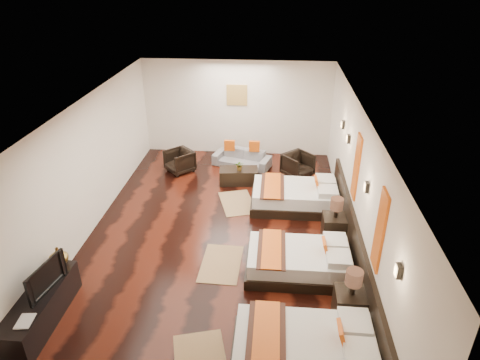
# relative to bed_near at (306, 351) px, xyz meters

# --- Properties ---
(floor) EXTENTS (5.50, 9.50, 0.01)m
(floor) POSITION_rel_bed_near_xyz_m (-1.70, 2.92, -0.27)
(floor) COLOR black
(floor) RESTS_ON ground
(ceiling) EXTENTS (5.50, 9.50, 0.01)m
(ceiling) POSITION_rel_bed_near_xyz_m (-1.70, 2.92, 2.53)
(ceiling) COLOR white
(ceiling) RESTS_ON floor
(back_wall) EXTENTS (5.50, 0.01, 2.80)m
(back_wall) POSITION_rel_bed_near_xyz_m (-1.70, 7.67, 1.13)
(back_wall) COLOR silver
(back_wall) RESTS_ON floor
(left_wall) EXTENTS (0.01, 9.50, 2.80)m
(left_wall) POSITION_rel_bed_near_xyz_m (-4.45, 2.92, 1.13)
(left_wall) COLOR silver
(left_wall) RESTS_ON floor
(right_wall) EXTENTS (0.01, 9.50, 2.80)m
(right_wall) POSITION_rel_bed_near_xyz_m (1.05, 2.92, 1.13)
(right_wall) COLOR silver
(right_wall) RESTS_ON floor
(headboard_panel) EXTENTS (0.08, 6.60, 0.90)m
(headboard_panel) POSITION_rel_bed_near_xyz_m (1.01, 2.12, 0.18)
(headboard_panel) COLOR black
(headboard_panel) RESTS_ON floor
(bed_near) EXTENTS (2.09, 1.31, 0.80)m
(bed_near) POSITION_rel_bed_near_xyz_m (0.00, 0.00, 0.00)
(bed_near) COLOR black
(bed_near) RESTS_ON floor
(bed_mid) EXTENTS (1.96, 1.23, 0.75)m
(bed_mid) POSITION_rel_bed_near_xyz_m (-0.00, 2.08, -0.02)
(bed_mid) COLOR black
(bed_mid) RESTS_ON floor
(bed_far) EXTENTS (2.07, 1.30, 0.79)m
(bed_far) POSITION_rel_bed_near_xyz_m (-0.00, 4.53, -0.00)
(bed_far) COLOR black
(bed_far) RESTS_ON floor
(nightstand_a) EXTENTS (0.50, 0.50, 0.99)m
(nightstand_a) POSITION_rel_bed_near_xyz_m (0.75, 0.94, 0.08)
(nightstand_a) COLOR black
(nightstand_a) RESTS_ON floor
(nightstand_b) EXTENTS (0.49, 0.49, 0.97)m
(nightstand_b) POSITION_rel_bed_near_xyz_m (0.75, 3.24, 0.07)
(nightstand_b) COLOR black
(nightstand_b) RESTS_ON floor
(jute_mat_mid) EXTENTS (0.79, 1.22, 0.01)m
(jute_mat_mid) POSITION_rel_bed_near_xyz_m (-1.51, 2.19, -0.27)
(jute_mat_mid) COLOR #9B774E
(jute_mat_mid) RESTS_ON floor
(jute_mat_far) EXTENTS (1.07, 1.37, 0.01)m
(jute_mat_far) POSITION_rel_bed_near_xyz_m (-1.41, 4.56, -0.27)
(jute_mat_far) COLOR #9B774E
(jute_mat_far) RESTS_ON floor
(tv_console) EXTENTS (0.50, 1.80, 0.55)m
(tv_console) POSITION_rel_bed_near_xyz_m (-4.20, 0.47, 0.00)
(tv_console) COLOR black
(tv_console) RESTS_ON floor
(tv) EXTENTS (0.28, 0.88, 0.51)m
(tv) POSITION_rel_bed_near_xyz_m (-4.15, 0.64, 0.53)
(tv) COLOR black
(tv) RESTS_ON tv_console
(book) EXTENTS (0.25, 0.32, 0.03)m
(book) POSITION_rel_bed_near_xyz_m (-4.20, -0.09, 0.29)
(book) COLOR black
(book) RESTS_ON tv_console
(figurine) EXTENTS (0.33, 0.33, 0.34)m
(figurine) POSITION_rel_bed_near_xyz_m (-4.20, 1.26, 0.45)
(figurine) COLOR brown
(figurine) RESTS_ON tv_console
(sofa) EXTENTS (1.73, 1.08, 0.47)m
(sofa) POSITION_rel_bed_near_xyz_m (-1.47, 6.68, -0.04)
(sofa) COLOR gray
(sofa) RESTS_ON floor
(armchair_left) EXTENTS (0.96, 0.96, 0.63)m
(armchair_left) POSITION_rel_bed_near_xyz_m (-3.16, 6.18, 0.04)
(armchair_left) COLOR black
(armchair_left) RESTS_ON floor
(armchair_right) EXTENTS (0.99, 0.99, 0.64)m
(armchair_right) POSITION_rel_bed_near_xyz_m (0.09, 6.19, 0.05)
(armchair_right) COLOR black
(armchair_right) RESTS_ON floor
(coffee_table) EXTENTS (1.05, 0.60, 0.40)m
(coffee_table) POSITION_rel_bed_near_xyz_m (-1.47, 5.63, -0.07)
(coffee_table) COLOR black
(coffee_table) RESTS_ON floor
(table_plant) EXTENTS (0.23, 0.20, 0.26)m
(table_plant) POSITION_rel_bed_near_xyz_m (-1.43, 5.57, 0.26)
(table_plant) COLOR #2E5B1E
(table_plant) RESTS_ON coffee_table
(orange_panel_a) EXTENTS (0.04, 0.40, 1.30)m
(orange_panel_a) POSITION_rel_bed_near_xyz_m (1.03, 1.02, 1.43)
(orange_panel_a) COLOR #D86014
(orange_panel_a) RESTS_ON right_wall
(orange_panel_b) EXTENTS (0.04, 0.40, 1.30)m
(orange_panel_b) POSITION_rel_bed_near_xyz_m (1.03, 3.22, 1.43)
(orange_panel_b) COLOR #D86014
(orange_panel_b) RESTS_ON right_wall
(sconce_near) EXTENTS (0.07, 0.12, 0.18)m
(sconce_near) POSITION_rel_bed_near_xyz_m (1.01, -0.08, 1.58)
(sconce_near) COLOR black
(sconce_near) RESTS_ON right_wall
(sconce_mid) EXTENTS (0.07, 0.12, 0.18)m
(sconce_mid) POSITION_rel_bed_near_xyz_m (1.01, 2.12, 1.58)
(sconce_mid) COLOR black
(sconce_mid) RESTS_ON right_wall
(sconce_far) EXTENTS (0.07, 0.12, 0.18)m
(sconce_far) POSITION_rel_bed_near_xyz_m (1.01, 4.32, 1.58)
(sconce_far) COLOR black
(sconce_far) RESTS_ON right_wall
(sconce_lounge) EXTENTS (0.07, 0.12, 0.18)m
(sconce_lounge) POSITION_rel_bed_near_xyz_m (1.01, 5.22, 1.58)
(sconce_lounge) COLOR black
(sconce_lounge) RESTS_ON right_wall
(gold_artwork) EXTENTS (0.60, 0.04, 0.60)m
(gold_artwork) POSITION_rel_bed_near_xyz_m (-1.70, 7.65, 1.53)
(gold_artwork) COLOR #AD873F
(gold_artwork) RESTS_ON back_wall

